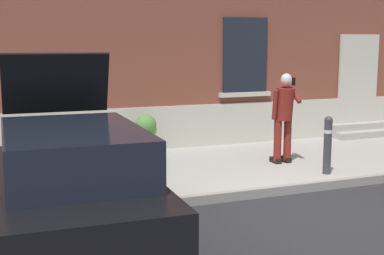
% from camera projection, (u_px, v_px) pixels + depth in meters
% --- Properties ---
extents(ground_plane, '(80.00, 80.00, 0.00)m').
position_uv_depth(ground_plane, '(312.00, 211.00, 7.85)').
color(ground_plane, '#232326').
extents(sidewalk, '(24.00, 3.60, 0.15)m').
position_uv_depth(sidewalk, '(230.00, 166.00, 10.41)').
color(sidewalk, '#99968E').
rests_on(sidewalk, ground).
extents(curb_edge, '(24.00, 0.12, 0.15)m').
position_uv_depth(curb_edge, '(279.00, 190.00, 8.70)').
color(curb_edge, gray).
rests_on(curb_edge, ground).
extents(entrance_stoop, '(1.72, 0.64, 0.32)m').
position_uv_depth(entrance_stoop, '(361.00, 131.00, 13.39)').
color(entrance_stoop, '#9E998E').
rests_on(entrance_stoop, sidewalk).
extents(hatchback_car_black, '(1.89, 4.11, 2.34)m').
position_uv_depth(hatchback_car_black, '(73.00, 183.00, 6.36)').
color(hatchback_car_black, black).
rests_on(hatchback_car_black, ground).
extents(bollard_near_person, '(0.15, 0.15, 1.04)m').
position_uv_depth(bollard_near_person, '(328.00, 143.00, 9.42)').
color(bollard_near_person, '#333338').
rests_on(bollard_near_person, sidewalk).
extents(bollard_far_left, '(0.15, 0.15, 1.04)m').
position_uv_depth(bollard_far_left, '(121.00, 160.00, 8.06)').
color(bollard_far_left, '#333338').
rests_on(bollard_far_left, sidewalk).
extents(person_on_phone, '(0.51, 0.47, 1.75)m').
position_uv_depth(person_on_phone, '(284.00, 112.00, 10.20)').
color(person_on_phone, maroon).
rests_on(person_on_phone, sidewalk).
extents(planter_charcoal, '(0.44, 0.44, 0.86)m').
position_uv_depth(planter_charcoal, '(31.00, 142.00, 10.09)').
color(planter_charcoal, '#2D2D30').
rests_on(planter_charcoal, sidewalk).
extents(planter_olive, '(0.44, 0.44, 0.86)m').
position_uv_depth(planter_olive, '(146.00, 133.00, 11.05)').
color(planter_olive, '#606B38').
rests_on(planter_olive, sidewalk).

